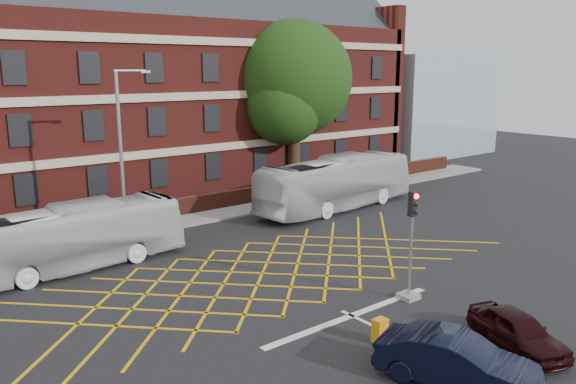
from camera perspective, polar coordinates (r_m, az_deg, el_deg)
ground at (r=23.33m, az=0.30°, el=-9.63°), size 120.00×120.00×0.00m
victorian_building at (r=41.22m, az=-19.30°, el=10.48°), size 51.00×12.17×20.40m
boundary_wall at (r=33.78m, az=-13.67°, el=-1.98°), size 56.00×0.50×1.10m
far_pavement at (r=33.03m, az=-12.89°, el=-3.15°), size 60.00×3.00×0.12m
glass_block at (r=60.89m, az=13.08°, el=8.60°), size 14.00×10.00×10.00m
box_junction_hatching at (r=24.81m, az=-2.62°, el=-8.24°), size 8.22×8.22×0.02m
stop_line at (r=20.94m, az=6.47°, el=-12.37°), size 8.00×0.30×0.02m
bus_left at (r=26.54m, az=-21.66°, el=-4.44°), size 10.59×2.90×2.92m
bus_right at (r=35.63m, az=4.96°, el=0.91°), size 12.15×3.87×3.33m
car_navy at (r=17.10m, az=16.76°, el=-16.14°), size 3.04×4.77×1.48m
car_maroon at (r=19.78m, az=22.29°, el=-12.89°), size 2.48×3.88×1.23m
deciduous_tree at (r=41.87m, az=0.58°, el=10.64°), size 8.52×8.51×12.28m
traffic_light_near at (r=22.10m, az=12.34°, el=-6.33°), size 0.70×0.70×4.27m
street_lamp at (r=29.31m, az=-16.29°, el=0.56°), size 2.25×1.00×8.71m
utility_cabinet at (r=19.13m, az=9.31°, el=-13.70°), size 0.46×0.37×0.79m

